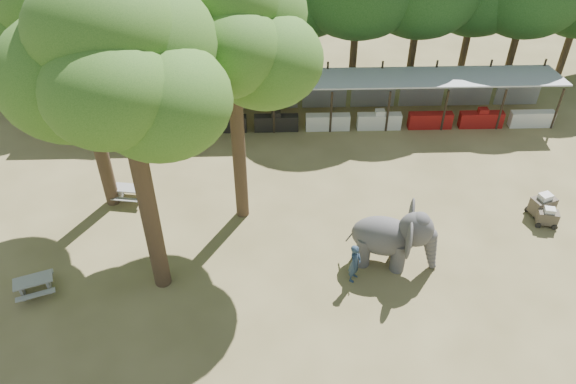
{
  "coord_description": "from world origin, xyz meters",
  "views": [
    {
      "loc": [
        -1.55,
        -13.1,
        16.62
      ],
      "look_at": [
        -1.0,
        5.0,
        2.0
      ],
      "focal_mm": 35.0,
      "sensor_mm": 36.0,
      "label": 1
    }
  ],
  "objects_px": {
    "yard_tree_left": "(68,30)",
    "handler": "(355,263)",
    "cart_front": "(547,217)",
    "cart_back": "(543,204)",
    "yard_tree_center": "(116,64)",
    "elephant": "(394,237)",
    "yard_tree_back": "(227,30)",
    "picnic_table_far": "(129,192)",
    "picnic_table_near": "(34,284)"
  },
  "relations": [
    {
      "from": "yard_tree_left",
      "to": "handler",
      "type": "bearing_deg",
      "value": -26.29
    },
    {
      "from": "yard_tree_left",
      "to": "cart_front",
      "type": "distance_m",
      "value": 21.06
    },
    {
      "from": "yard_tree_left",
      "to": "cart_back",
      "type": "relative_size",
      "value": 8.22
    },
    {
      "from": "yard_tree_center",
      "to": "elephant",
      "type": "relative_size",
      "value": 3.29
    },
    {
      "from": "cart_front",
      "to": "cart_back",
      "type": "bearing_deg",
      "value": 99.71
    },
    {
      "from": "yard_tree_back",
      "to": "yard_tree_left",
      "type": "bearing_deg",
      "value": 170.54
    },
    {
      "from": "yard_tree_center",
      "to": "yard_tree_back",
      "type": "height_order",
      "value": "yard_tree_center"
    },
    {
      "from": "yard_tree_center",
      "to": "cart_front",
      "type": "distance_m",
      "value": 18.82
    },
    {
      "from": "picnic_table_far",
      "to": "cart_back",
      "type": "xyz_separation_m",
      "value": [
        18.57,
        -1.6,
        0.11
      ]
    },
    {
      "from": "picnic_table_near",
      "to": "picnic_table_far",
      "type": "relative_size",
      "value": 1.15
    },
    {
      "from": "yard_tree_left",
      "to": "elephant",
      "type": "xyz_separation_m",
      "value": [
        12.26,
        -4.33,
        -6.84
      ]
    },
    {
      "from": "yard_tree_center",
      "to": "yard_tree_back",
      "type": "bearing_deg",
      "value": 53.14
    },
    {
      "from": "yard_tree_left",
      "to": "yard_tree_back",
      "type": "distance_m",
      "value": 6.09
    },
    {
      "from": "yard_tree_back",
      "to": "yard_tree_center",
      "type": "bearing_deg",
      "value": -126.86
    },
    {
      "from": "elephant",
      "to": "picnic_table_near",
      "type": "bearing_deg",
      "value": -160.43
    },
    {
      "from": "elephant",
      "to": "yard_tree_back",
      "type": "bearing_deg",
      "value": 166.39
    },
    {
      "from": "handler",
      "to": "cart_back",
      "type": "distance_m",
      "value": 9.57
    },
    {
      "from": "yard_tree_back",
      "to": "picnic_table_far",
      "type": "xyz_separation_m",
      "value": [
        -5.1,
        0.98,
        -8.09
      ]
    },
    {
      "from": "picnic_table_far",
      "to": "handler",
      "type": "bearing_deg",
      "value": -19.43
    },
    {
      "from": "yard_tree_center",
      "to": "picnic_table_far",
      "type": "height_order",
      "value": "yard_tree_center"
    },
    {
      "from": "cart_front",
      "to": "yard_tree_back",
      "type": "bearing_deg",
      "value": -173.11
    },
    {
      "from": "elephant",
      "to": "picnic_table_near",
      "type": "relative_size",
      "value": 2.06
    },
    {
      "from": "handler",
      "to": "cart_front",
      "type": "xyz_separation_m",
      "value": [
        8.82,
        2.93,
        -0.42
      ]
    },
    {
      "from": "yard_tree_back",
      "to": "cart_back",
      "type": "distance_m",
      "value": 15.68
    },
    {
      "from": "yard_tree_center",
      "to": "cart_front",
      "type": "height_order",
      "value": "yard_tree_center"
    },
    {
      "from": "yard_tree_center",
      "to": "handler",
      "type": "height_order",
      "value": "yard_tree_center"
    },
    {
      "from": "cart_front",
      "to": "picnic_table_near",
      "type": "bearing_deg",
      "value": -158.7
    },
    {
      "from": "cart_front",
      "to": "cart_back",
      "type": "xyz_separation_m",
      "value": [
        0.03,
        0.71,
        0.1
      ]
    },
    {
      "from": "yard_tree_left",
      "to": "elephant",
      "type": "bearing_deg",
      "value": -19.46
    },
    {
      "from": "elephant",
      "to": "cart_back",
      "type": "bearing_deg",
      "value": 35.03
    },
    {
      "from": "yard_tree_center",
      "to": "cart_front",
      "type": "xyz_separation_m",
      "value": [
        16.44,
        2.68,
        -8.75
      ]
    },
    {
      "from": "handler",
      "to": "picnic_table_far",
      "type": "bearing_deg",
      "value": 91.94
    },
    {
      "from": "yard_tree_center",
      "to": "cart_back",
      "type": "xyz_separation_m",
      "value": [
        16.48,
        3.38,
        -8.65
      ]
    },
    {
      "from": "elephant",
      "to": "picnic_table_far",
      "type": "bearing_deg",
      "value": 173.6
    },
    {
      "from": "yard_tree_back",
      "to": "cart_front",
      "type": "height_order",
      "value": "yard_tree_back"
    },
    {
      "from": "picnic_table_near",
      "to": "yard_tree_center",
      "type": "bearing_deg",
      "value": -13.18
    },
    {
      "from": "elephant",
      "to": "cart_front",
      "type": "distance_m",
      "value": 7.52
    },
    {
      "from": "yard_tree_back",
      "to": "picnic_table_near",
      "type": "bearing_deg",
      "value": -149.07
    },
    {
      "from": "picnic_table_near",
      "to": "cart_back",
      "type": "bearing_deg",
      "value": -9.72
    },
    {
      "from": "yard_tree_center",
      "to": "elephant",
      "type": "distance_m",
      "value": 12.16
    },
    {
      "from": "picnic_table_near",
      "to": "yard_tree_left",
      "type": "bearing_deg",
      "value": 53.15
    },
    {
      "from": "yard_tree_center",
      "to": "cart_front",
      "type": "bearing_deg",
      "value": 9.25
    },
    {
      "from": "yard_tree_back",
      "to": "picnic_table_far",
      "type": "height_order",
      "value": "yard_tree_back"
    },
    {
      "from": "picnic_table_near",
      "to": "cart_front",
      "type": "height_order",
      "value": "cart_front"
    },
    {
      "from": "yard_tree_left",
      "to": "picnic_table_far",
      "type": "xyz_separation_m",
      "value": [
        0.9,
        -0.02,
        -7.75
      ]
    },
    {
      "from": "elephant",
      "to": "picnic_table_far",
      "type": "height_order",
      "value": "elephant"
    },
    {
      "from": "yard_tree_left",
      "to": "picnic_table_far",
      "type": "height_order",
      "value": "yard_tree_left"
    },
    {
      "from": "cart_back",
      "to": "handler",
      "type": "bearing_deg",
      "value": -177.75
    },
    {
      "from": "yard_tree_back",
      "to": "picnic_table_far",
      "type": "relative_size",
      "value": 7.32
    },
    {
      "from": "cart_back",
      "to": "picnic_table_far",
      "type": "bearing_deg",
      "value": 155.01
    }
  ]
}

